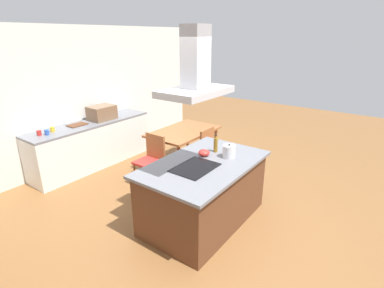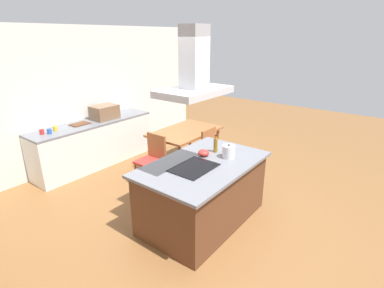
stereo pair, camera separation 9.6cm
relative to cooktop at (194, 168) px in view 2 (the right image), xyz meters
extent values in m
plane|color=brown|center=(0.21, 1.50, -0.91)|extent=(16.00, 16.00, 0.00)
cube|color=silver|center=(0.21, 3.25, 0.44)|extent=(7.20, 0.10, 2.70)
cube|color=#59331E|center=(0.21, 0.00, -0.48)|extent=(1.74, 1.04, 0.86)
cube|color=slate|center=(0.21, 0.00, -0.03)|extent=(1.84, 1.14, 0.04)
cube|color=black|center=(0.00, 0.00, 0.00)|extent=(0.60, 0.44, 0.01)
cylinder|color=silver|center=(0.57, -0.17, 0.08)|extent=(0.18, 0.18, 0.18)
sphere|color=black|center=(0.57, -0.17, 0.18)|extent=(0.03, 0.03, 0.03)
cone|color=silver|center=(0.68, -0.17, 0.09)|extent=(0.06, 0.03, 0.04)
cylinder|color=olive|center=(0.63, 0.09, 0.10)|extent=(0.06, 0.06, 0.21)
cylinder|color=olive|center=(0.63, 0.09, 0.23)|extent=(0.03, 0.03, 0.04)
cylinder|color=black|center=(0.63, 0.09, 0.25)|extent=(0.03, 0.03, 0.01)
ellipsoid|color=red|center=(0.41, 0.14, 0.04)|extent=(0.16, 0.16, 0.09)
cube|color=silver|center=(0.47, 2.88, -0.48)|extent=(2.52, 0.62, 0.86)
cube|color=slate|center=(0.47, 2.88, -0.03)|extent=(2.52, 0.62, 0.04)
cube|color=brown|center=(0.77, 2.88, 0.13)|extent=(0.50, 0.38, 0.28)
cylinder|color=red|center=(-0.52, 2.92, 0.04)|extent=(0.08, 0.08, 0.09)
cylinder|color=#2D56B2|center=(-0.42, 2.84, 0.04)|extent=(0.08, 0.08, 0.09)
cylinder|color=gold|center=(-0.27, 2.93, 0.04)|extent=(0.08, 0.08, 0.09)
cube|color=#59331E|center=(0.22, 2.93, 0.00)|extent=(0.34, 0.24, 0.02)
cube|color=#995B33|center=(1.53, 1.38, -0.18)|extent=(1.40, 0.90, 0.04)
cylinder|color=#995B33|center=(0.91, 1.01, -0.55)|extent=(0.06, 0.06, 0.71)
cylinder|color=#995B33|center=(2.15, 1.01, -0.55)|extent=(0.06, 0.06, 0.71)
cylinder|color=#995B33|center=(0.91, 1.75, -0.55)|extent=(0.06, 0.06, 0.71)
cylinder|color=#995B33|center=(2.15, 1.75, -0.55)|extent=(0.06, 0.06, 0.71)
cube|color=red|center=(0.53, 1.38, -0.48)|extent=(0.42, 0.42, 0.04)
cube|color=#995B33|center=(0.72, 1.38, -0.24)|extent=(0.04, 0.42, 0.44)
cylinder|color=#995B33|center=(0.35, 1.20, -0.70)|extent=(0.04, 0.04, 0.41)
cylinder|color=#995B33|center=(0.35, 1.56, -0.70)|extent=(0.04, 0.04, 0.41)
cylinder|color=#995B33|center=(0.71, 1.20, -0.70)|extent=(0.04, 0.04, 0.41)
cylinder|color=#995B33|center=(0.71, 1.56, -0.70)|extent=(0.04, 0.04, 0.41)
cube|color=red|center=(1.53, 0.63, -0.48)|extent=(0.42, 0.42, 0.04)
cube|color=#995B33|center=(1.53, 0.82, -0.24)|extent=(0.42, 0.04, 0.44)
cylinder|color=#995B33|center=(1.71, 0.45, -0.70)|extent=(0.04, 0.04, 0.41)
cylinder|color=#995B33|center=(1.35, 0.45, -0.70)|extent=(0.04, 0.04, 0.41)
cylinder|color=#995B33|center=(1.71, 0.81, -0.70)|extent=(0.04, 0.04, 0.41)
cylinder|color=#995B33|center=(1.35, 0.81, -0.70)|extent=(0.04, 0.04, 0.41)
cube|color=#ADADB2|center=(0.00, 0.00, 0.98)|extent=(0.90, 0.55, 0.08)
cube|color=#ADADB2|center=(0.00, 0.00, 1.37)|extent=(0.28, 0.24, 0.70)
camera|label=1|loc=(-2.80, -2.01, 1.61)|focal=27.45mm
camera|label=2|loc=(-2.74, -2.09, 1.61)|focal=27.45mm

